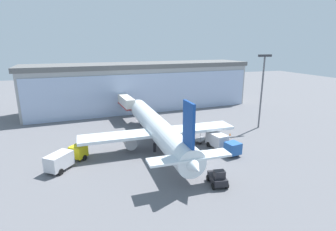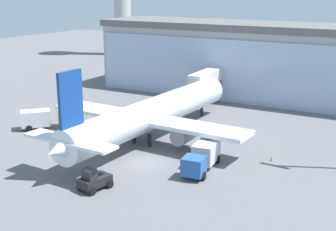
{
  "view_description": "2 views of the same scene",
  "coord_description": "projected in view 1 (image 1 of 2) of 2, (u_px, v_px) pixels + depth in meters",
  "views": [
    {
      "loc": [
        -16.21,
        -36.35,
        18.07
      ],
      "look_at": [
        -1.33,
        9.05,
        5.15
      ],
      "focal_mm": 28.0,
      "sensor_mm": 36.0,
      "label": 1
    },
    {
      "loc": [
        28.86,
        -40.55,
        19.48
      ],
      "look_at": [
        -1.87,
        7.65,
        3.5
      ],
      "focal_mm": 50.0,
      "sensor_mm": 36.0,
      "label": 2
    }
  ],
  "objects": [
    {
      "name": "baggage_cart",
      "position": [
        200.0,
        139.0,
        50.25
      ],
      "size": [
        3.22,
        2.88,
        1.5
      ],
      "rotation": [
        0.0,
        0.0,
        0.58
      ],
      "color": "gray",
      "rests_on": "ground"
    },
    {
      "name": "apron_light_mast",
      "position": [
        262.0,
        85.0,
        56.68
      ],
      "size": [
        3.2,
        0.4,
        16.13
      ],
      "color": "#59595E",
      "rests_on": "ground"
    },
    {
      "name": "catering_truck",
      "position": [
        66.0,
        158.0,
        39.79
      ],
      "size": [
        6.36,
        7.02,
        2.65
      ],
      "rotation": [
        0.0,
        0.0,
        0.88
      ],
      "color": "yellow",
      "rests_on": "ground"
    },
    {
      "name": "ground",
      "position": [
        193.0,
        159.0,
        42.93
      ],
      "size": [
        240.0,
        240.0,
        0.0
      ],
      "primitive_type": "plane",
      "color": "slate"
    },
    {
      "name": "safety_cone_nose",
      "position": [
        166.0,
        160.0,
        41.88
      ],
      "size": [
        0.36,
        0.36,
        0.55
      ],
      "primitive_type": "cone",
      "color": "orange",
      "rests_on": "ground"
    },
    {
      "name": "safety_cone_wingtip",
      "position": [
        230.0,
        134.0,
        53.96
      ],
      "size": [
        0.36,
        0.36,
        0.55
      ],
      "primitive_type": "cone",
      "color": "orange",
      "rests_on": "ground"
    },
    {
      "name": "pushback_tug",
      "position": [
        218.0,
        178.0,
        34.73
      ],
      "size": [
        2.59,
        3.44,
        2.3
      ],
      "rotation": [
        0.0,
        0.0,
        1.42
      ],
      "color": "black",
      "rests_on": "ground"
    },
    {
      "name": "terminal_building",
      "position": [
        141.0,
        86.0,
        76.14
      ],
      "size": [
        64.38,
        17.4,
        13.08
      ],
      "rotation": [
        0.0,
        0.0,
        0.06
      ],
      "color": "#A1A1A1",
      "rests_on": "ground"
    },
    {
      "name": "airplane",
      "position": [
        158.0,
        128.0,
        47.11
      ],
      "size": [
        27.68,
        36.04,
        11.32
      ],
      "rotation": [
        0.0,
        0.0,
        1.57
      ],
      "color": "white",
      "rests_on": "ground"
    },
    {
      "name": "fuel_truck",
      "position": [
        222.0,
        142.0,
        46.12
      ],
      "size": [
        3.54,
        7.57,
        2.65
      ],
      "rotation": [
        0.0,
        0.0,
        4.89
      ],
      "color": "#2659A5",
      "rests_on": "ground"
    },
    {
      "name": "jet_bridge",
      "position": [
        125.0,
        101.0,
        64.94
      ],
      "size": [
        3.09,
        11.44,
        5.89
      ],
      "rotation": [
        0.0,
        0.0,
        1.65
      ],
      "color": "silver",
      "rests_on": "ground"
    }
  ]
}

